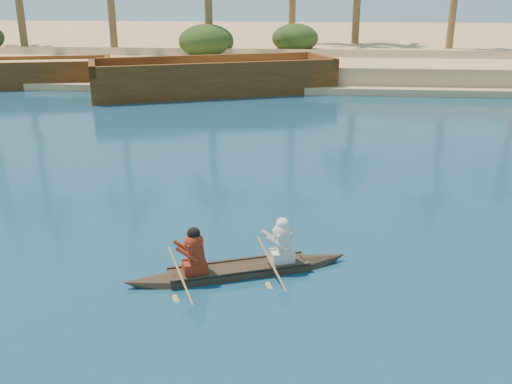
# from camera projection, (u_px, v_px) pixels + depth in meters

# --- Properties ---
(sandy_embankment) EXTENTS (150.00, 51.00, 1.50)m
(sandy_embankment) POSITION_uv_depth(u_px,v_px,m) (387.00, 45.00, 52.31)
(sandy_embankment) COLOR tan
(sandy_embankment) RESTS_ON ground
(shrub_cluster) EXTENTS (100.00, 6.00, 2.40)m
(shrub_cluster) POSITION_uv_depth(u_px,v_px,m) (415.00, 54.00, 37.63)
(shrub_cluster) COLOR #203413
(shrub_cluster) RESTS_ON ground
(canoe) EXTENTS (4.29, 2.13, 1.21)m
(canoe) POSITION_uv_depth(u_px,v_px,m) (239.00, 263.00, 10.79)
(canoe) COLOR #34281C
(canoe) RESTS_ON ground
(barge_left) EXTENTS (11.14, 6.12, 1.77)m
(barge_left) POSITION_uv_depth(u_px,v_px,m) (14.00, 75.00, 32.49)
(barge_left) COLOR brown
(barge_left) RESTS_ON ground
(barge_mid) EXTENTS (13.28, 8.53, 2.10)m
(barge_mid) POSITION_uv_depth(u_px,v_px,m) (213.00, 79.00, 30.29)
(barge_mid) COLOR brown
(barge_mid) RESTS_ON ground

